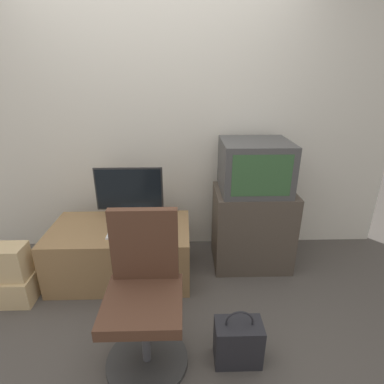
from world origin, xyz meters
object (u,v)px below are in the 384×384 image
Objects in this scene: main_monitor at (129,193)px; cardboard_box_lower at (13,288)px; office_chair at (145,302)px; crt_tv at (255,166)px; keyboard at (127,235)px; handbag at (238,342)px; mouse at (153,233)px.

main_monitor reaches higher than cardboard_box_lower.
main_monitor is at bearing 103.16° from office_chair.
main_monitor is 1.08m from crt_tv.
office_chair is at bearing -72.34° from keyboard.
crt_tv is at bearing 2.66° from main_monitor.
cardboard_box_lower is 1.75m from handbag.
office_chair is (0.02, -0.70, -0.06)m from mouse.
mouse is 1.16m from cardboard_box_lower.
mouse is 0.09× the size of crt_tv.
handbag is (0.77, -0.73, -0.33)m from keyboard.
office_chair is at bearing -88.62° from mouse.
crt_tv is 1.35m from handbag.
crt_tv reaches higher than handbag.
cardboard_box_lower is (-1.08, -0.18, -0.37)m from mouse.
cardboard_box_lower is at bearing 160.92° from handbag.
mouse is (0.20, 0.02, 0.01)m from keyboard.
main_monitor is 0.41m from mouse.
crt_tv reaches higher than main_monitor.
main_monitor is 0.37m from keyboard.
office_chair is 1.26m from cardboard_box_lower.
keyboard is 0.72m from office_chair.
main_monitor is 0.59× the size of office_chair.
main_monitor is 1.40m from handbag.
office_chair is (-0.83, -1.01, -0.51)m from crt_tv.
office_chair reaches higher than handbag.
main_monitor is 1.16m from cardboard_box_lower.
crt_tv is (1.05, 0.33, 0.46)m from keyboard.
crt_tv is at bearing 14.20° from cardboard_box_lower.
main_monitor reaches higher than mouse.
main_monitor is at bearing 128.64° from mouse.
handbag is at bearing -52.73° from mouse.
main_monitor is 1.67× the size of cardboard_box_lower.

